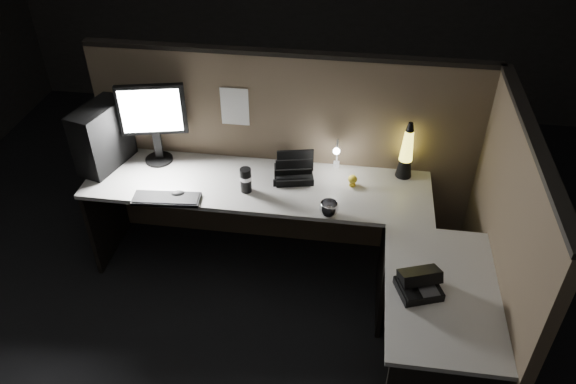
# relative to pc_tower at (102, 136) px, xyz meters

# --- Properties ---
(floor) EXTENTS (6.00, 6.00, 0.00)m
(floor) POSITION_rel_pc_tower_xyz_m (1.22, -0.68, -0.95)
(floor) COLOR black
(floor) RESTS_ON ground
(room_shell) EXTENTS (6.00, 6.00, 6.00)m
(room_shell) POSITION_rel_pc_tower_xyz_m (1.22, -0.68, 0.67)
(room_shell) COLOR silver
(room_shell) RESTS_ON ground
(partition_back) EXTENTS (2.66, 0.06, 1.50)m
(partition_back) POSITION_rel_pc_tower_xyz_m (1.22, 0.25, -0.20)
(partition_back) COLOR brown
(partition_back) RESTS_ON ground
(partition_right) EXTENTS (0.06, 1.66, 1.50)m
(partition_right) POSITION_rel_pc_tower_xyz_m (2.55, -0.58, -0.20)
(partition_right) COLOR brown
(partition_right) RESTS_ON ground
(desk) EXTENTS (2.60, 1.60, 0.73)m
(desk) POSITION_rel_pc_tower_xyz_m (1.40, -0.43, -0.37)
(desk) COLOR beige
(desk) RESTS_ON ground
(pc_tower) EXTENTS (0.30, 0.46, 0.45)m
(pc_tower) POSITION_rel_pc_tower_xyz_m (0.00, 0.00, 0.00)
(pc_tower) COLOR black
(pc_tower) RESTS_ON desk
(monitor) EXTENTS (0.44, 0.19, 0.57)m
(monitor) POSITION_rel_pc_tower_xyz_m (0.34, 0.10, 0.12)
(monitor) COLOR black
(monitor) RESTS_ON desk
(keyboard) EXTENTS (0.44, 0.18, 0.02)m
(keyboard) POSITION_rel_pc_tower_xyz_m (0.53, -0.34, -0.21)
(keyboard) COLOR black
(keyboard) RESTS_ON desk
(mouse) EXTENTS (0.11, 0.09, 0.04)m
(mouse) POSITION_rel_pc_tower_xyz_m (0.59, -0.30, -0.20)
(mouse) COLOR black
(mouse) RESTS_ON desk
(clip_lamp) EXTENTS (0.04, 0.18, 0.23)m
(clip_lamp) POSITION_rel_pc_tower_xyz_m (1.58, 0.13, -0.09)
(clip_lamp) COLOR silver
(clip_lamp) RESTS_ON desk
(organizer) EXTENTS (0.29, 0.27, 0.19)m
(organizer) POSITION_rel_pc_tower_xyz_m (1.30, 0.03, -0.18)
(organizer) COLOR black
(organizer) RESTS_ON desk
(lava_lamp) EXTENTS (0.11, 0.11, 0.41)m
(lava_lamp) POSITION_rel_pc_tower_xyz_m (2.03, 0.15, -0.05)
(lava_lamp) COLOR black
(lava_lamp) RESTS_ON desk
(travel_mug) EXTENTS (0.08, 0.08, 0.17)m
(travel_mug) POSITION_rel_pc_tower_xyz_m (1.02, -0.17, -0.14)
(travel_mug) COLOR black
(travel_mug) RESTS_ON desk
(steel_mug) EXTENTS (0.15, 0.15, 0.09)m
(steel_mug) POSITION_rel_pc_tower_xyz_m (1.57, -0.34, -0.18)
(steel_mug) COLOR silver
(steel_mug) RESTS_ON desk
(figurine) EXTENTS (0.06, 0.06, 0.06)m
(figurine) POSITION_rel_pc_tower_xyz_m (1.70, -0.02, -0.17)
(figurine) COLOR gold
(figurine) RESTS_ON desk
(pinned_paper) EXTENTS (0.19, 0.00, 0.27)m
(pinned_paper) POSITION_rel_pc_tower_xyz_m (0.88, 0.21, 0.18)
(pinned_paper) COLOR white
(pinned_paper) RESTS_ON partition_back
(desk_phone) EXTENTS (0.27, 0.26, 0.13)m
(desk_phone) POSITION_rel_pc_tower_xyz_m (2.09, -0.90, -0.17)
(desk_phone) COLOR black
(desk_phone) RESTS_ON desk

